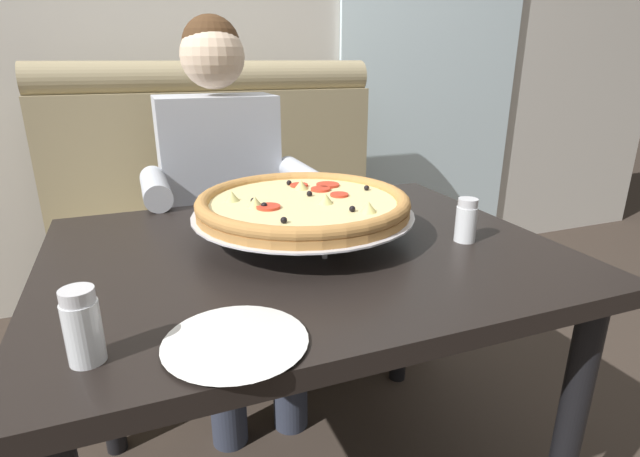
{
  "coord_description": "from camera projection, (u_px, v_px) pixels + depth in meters",
  "views": [
    {
      "loc": [
        -0.34,
        -0.98,
        1.14
      ],
      "look_at": [
        0.06,
        0.04,
        0.75
      ],
      "focal_mm": 27.38,
      "sensor_mm": 36.0,
      "label": 1
    }
  ],
  "objects": [
    {
      "name": "window_panel",
      "position": [
        438.0,
        5.0,
        2.55
      ],
      "size": [
        1.1,
        0.02,
        2.8
      ],
      "primitive_type": "cube",
      "color": "white",
      "rests_on": "ground_plane"
    },
    {
      "name": "booth_bench",
      "position": [
        232.0,
        248.0,
        2.02
      ],
      "size": [
        1.38,
        0.78,
        1.13
      ],
      "color": "#998966",
      "rests_on": "ground_plane"
    },
    {
      "name": "dining_table",
      "position": [
        305.0,
        284.0,
        1.14
      ],
      "size": [
        1.12,
        0.87,
        0.73
      ],
      "color": "black",
      "rests_on": "ground_plane"
    },
    {
      "name": "diner_main",
      "position": [
        226.0,
        192.0,
        1.66
      ],
      "size": [
        0.54,
        0.64,
        1.27
      ],
      "color": "#2D3342",
      "rests_on": "ground_plane"
    },
    {
      "name": "pizza",
      "position": [
        303.0,
        205.0,
        1.14
      ],
      "size": [
        0.52,
        0.52,
        0.12
      ],
      "color": "silver",
      "rests_on": "dining_table"
    },
    {
      "name": "shaker_oregano",
      "position": [
        83.0,
        331.0,
        0.68
      ],
      "size": [
        0.05,
        0.05,
        0.11
      ],
      "color": "white",
      "rests_on": "dining_table"
    },
    {
      "name": "shaker_pepper_flakes",
      "position": [
        466.0,
        223.0,
        1.13
      ],
      "size": [
        0.05,
        0.05,
        0.1
      ],
      "color": "white",
      "rests_on": "dining_table"
    },
    {
      "name": "plate_near_left",
      "position": [
        235.0,
        338.0,
        0.73
      ],
      "size": [
        0.22,
        0.22,
        0.02
      ],
      "color": "white",
      "rests_on": "dining_table"
    }
  ]
}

